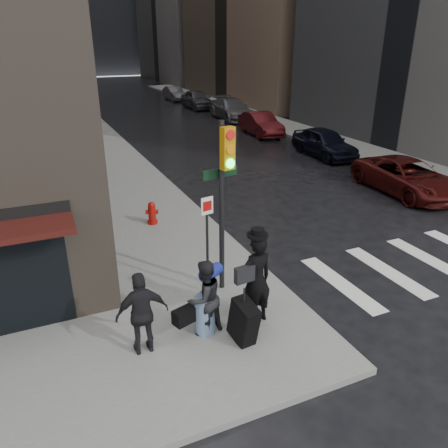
{
  "coord_description": "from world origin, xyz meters",
  "views": [
    {
      "loc": [
        -3.32,
        -6.77,
        5.92
      ],
      "look_at": [
        1.09,
        3.09,
        1.3
      ],
      "focal_mm": 35.0,
      "sensor_mm": 36.0,
      "label": 1
    }
  ],
  "objects_px": {
    "fire_hydrant": "(152,214)",
    "parked_car_1": "(324,142)",
    "parked_car_4": "(197,99)",
    "parked_car_5": "(174,93)",
    "parked_car_2": "(261,124)",
    "man_overcoat": "(253,287)",
    "parked_car_0": "(407,177)",
    "man_jeans": "(204,298)",
    "man_greycoat": "(142,313)",
    "traffic_light": "(223,187)",
    "parked_car_3": "(231,109)"
  },
  "relations": [
    {
      "from": "fire_hydrant",
      "to": "parked_car_1",
      "type": "height_order",
      "value": "parked_car_1"
    },
    {
      "from": "fire_hydrant",
      "to": "parked_car_4",
      "type": "height_order",
      "value": "parked_car_4"
    },
    {
      "from": "parked_car_1",
      "to": "parked_car_5",
      "type": "bearing_deg",
      "value": 92.1
    },
    {
      "from": "parked_car_4",
      "to": "parked_car_2",
      "type": "bearing_deg",
      "value": -91.08
    },
    {
      "from": "man_overcoat",
      "to": "parked_car_4",
      "type": "relative_size",
      "value": 0.48
    },
    {
      "from": "fire_hydrant",
      "to": "parked_car_2",
      "type": "relative_size",
      "value": 0.17
    },
    {
      "from": "parked_car_0",
      "to": "parked_car_4",
      "type": "bearing_deg",
      "value": 92.99
    },
    {
      "from": "man_jeans",
      "to": "parked_car_0",
      "type": "height_order",
      "value": "man_jeans"
    },
    {
      "from": "man_jeans",
      "to": "parked_car_4",
      "type": "xyz_separation_m",
      "value": [
        11.62,
        30.95,
        -0.19
      ]
    },
    {
      "from": "man_overcoat",
      "to": "parked_car_1",
      "type": "relative_size",
      "value": 0.51
    },
    {
      "from": "parked_car_5",
      "to": "man_overcoat",
      "type": "bearing_deg",
      "value": -106.04
    },
    {
      "from": "parked_car_1",
      "to": "parked_car_2",
      "type": "xyz_separation_m",
      "value": [
        -0.42,
        6.37,
        -0.03
      ]
    },
    {
      "from": "man_overcoat",
      "to": "fire_hydrant",
      "type": "distance_m",
      "value": 6.44
    },
    {
      "from": "parked_car_4",
      "to": "man_jeans",
      "type": "bearing_deg",
      "value": -109.87
    },
    {
      "from": "fire_hydrant",
      "to": "parked_car_0",
      "type": "height_order",
      "value": "parked_car_0"
    },
    {
      "from": "parked_car_1",
      "to": "parked_car_4",
      "type": "xyz_separation_m",
      "value": [
        -0.02,
        19.11,
        0.05
      ]
    },
    {
      "from": "man_overcoat",
      "to": "man_greycoat",
      "type": "bearing_deg",
      "value": -9.34
    },
    {
      "from": "traffic_light",
      "to": "parked_car_1",
      "type": "distance_m",
      "value": 15.0
    },
    {
      "from": "parked_car_1",
      "to": "parked_car_3",
      "type": "bearing_deg",
      "value": 89.98
    },
    {
      "from": "man_jeans",
      "to": "parked_car_2",
      "type": "xyz_separation_m",
      "value": [
        11.22,
        18.21,
        -0.27
      ]
    },
    {
      "from": "man_overcoat",
      "to": "parked_car_1",
      "type": "xyz_separation_m",
      "value": [
        10.59,
        12.03,
        -0.34
      ]
    },
    {
      "from": "fire_hydrant",
      "to": "parked_car_1",
      "type": "bearing_deg",
      "value": 27.0
    },
    {
      "from": "parked_car_2",
      "to": "parked_car_3",
      "type": "xyz_separation_m",
      "value": [
        0.84,
        6.37,
        0.07
      ]
    },
    {
      "from": "parked_car_2",
      "to": "parked_car_4",
      "type": "distance_m",
      "value": 12.75
    },
    {
      "from": "man_overcoat",
      "to": "parked_car_1",
      "type": "height_order",
      "value": "man_overcoat"
    },
    {
      "from": "traffic_light",
      "to": "parked_car_0",
      "type": "bearing_deg",
      "value": 11.25
    },
    {
      "from": "fire_hydrant",
      "to": "parked_car_4",
      "type": "relative_size",
      "value": 0.16
    },
    {
      "from": "fire_hydrant",
      "to": "parked_car_2",
      "type": "distance_m",
      "value": 16.04
    },
    {
      "from": "man_jeans",
      "to": "fire_hydrant",
      "type": "xyz_separation_m",
      "value": [
        0.58,
        6.21,
        -0.5
      ]
    },
    {
      "from": "fire_hydrant",
      "to": "parked_car_3",
      "type": "distance_m",
      "value": 21.67
    },
    {
      "from": "parked_car_2",
      "to": "man_greycoat",
      "type": "bearing_deg",
      "value": -120.12
    },
    {
      "from": "parked_car_1",
      "to": "parked_car_2",
      "type": "relative_size",
      "value": 1.01
    },
    {
      "from": "man_overcoat",
      "to": "parked_car_5",
      "type": "distance_m",
      "value": 38.96
    },
    {
      "from": "man_greycoat",
      "to": "parked_car_2",
      "type": "distance_m",
      "value": 22.17
    },
    {
      "from": "man_overcoat",
      "to": "parked_car_0",
      "type": "bearing_deg",
      "value": -157.27
    },
    {
      "from": "parked_car_3",
      "to": "parked_car_5",
      "type": "relative_size",
      "value": 1.35
    },
    {
      "from": "traffic_light",
      "to": "parked_car_4",
      "type": "bearing_deg",
      "value": 59.58
    },
    {
      "from": "man_jeans",
      "to": "traffic_light",
      "type": "distance_m",
      "value": 2.54
    },
    {
      "from": "man_jeans",
      "to": "fire_hydrant",
      "type": "bearing_deg",
      "value": -113.7
    },
    {
      "from": "man_overcoat",
      "to": "man_jeans",
      "type": "relative_size",
      "value": 1.34
    },
    {
      "from": "parked_car_2",
      "to": "traffic_light",
      "type": "bearing_deg",
      "value": -116.9
    },
    {
      "from": "traffic_light",
      "to": "parked_car_1",
      "type": "xyz_separation_m",
      "value": [
        10.59,
        10.43,
        -2.07
      ]
    },
    {
      "from": "man_jeans",
      "to": "parked_car_0",
      "type": "xyz_separation_m",
      "value": [
        11.1,
        5.47,
        -0.3
      ]
    },
    {
      "from": "man_jeans",
      "to": "fire_hydrant",
      "type": "relative_size",
      "value": 2.19
    },
    {
      "from": "fire_hydrant",
      "to": "parked_car_2",
      "type": "xyz_separation_m",
      "value": [
        10.64,
        12.0,
        0.23
      ]
    },
    {
      "from": "parked_car_1",
      "to": "parked_car_2",
      "type": "height_order",
      "value": "parked_car_1"
    },
    {
      "from": "traffic_light",
      "to": "parked_car_5",
      "type": "relative_size",
      "value": 1.03
    },
    {
      "from": "parked_car_3",
      "to": "parked_car_4",
      "type": "height_order",
      "value": "parked_car_4"
    },
    {
      "from": "man_overcoat",
      "to": "parked_car_5",
      "type": "height_order",
      "value": "man_overcoat"
    },
    {
      "from": "traffic_light",
      "to": "man_jeans",
      "type": "bearing_deg",
      "value": -137.5
    }
  ]
}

